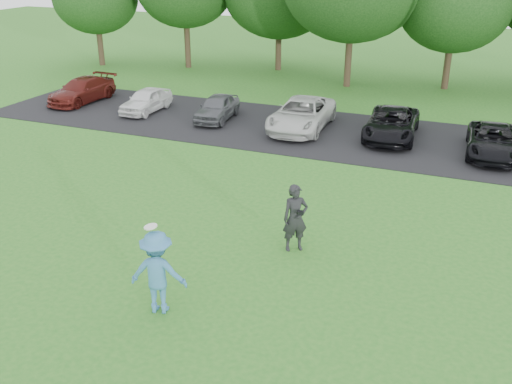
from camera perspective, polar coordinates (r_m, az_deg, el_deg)
ground at (r=12.38m, az=-6.23°, el=-11.58°), size 100.00×100.00×0.00m
parking_lot at (r=23.49m, az=8.79°, el=5.69°), size 32.00×6.50×0.03m
frisbee_player at (r=11.96m, az=-9.80°, el=-7.92°), size 1.32×0.95×1.99m
camera_bystander at (r=14.14m, az=3.95°, el=-2.62°), size 0.76×0.71×1.75m
parked_cars at (r=23.23m, az=10.37°, el=6.89°), size 28.49×4.77×1.25m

